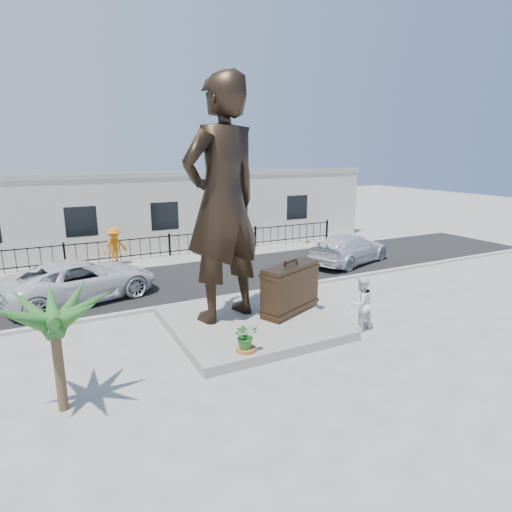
{
  "coord_description": "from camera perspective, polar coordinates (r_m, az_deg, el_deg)",
  "views": [
    {
      "loc": [
        -6.49,
        -10.64,
        5.72
      ],
      "look_at": [
        0.0,
        2.0,
        2.3
      ],
      "focal_mm": 30.0,
      "sensor_mm": 36.0,
      "label": 1
    }
  ],
  "objects": [
    {
      "name": "ground",
      "position": [
        13.71,
        3.89,
        -11.15
      ],
      "size": [
        100.0,
        100.0,
        0.0
      ],
      "primitive_type": "plane",
      "color": "#9E9991",
      "rests_on": "ground"
    },
    {
      "name": "street",
      "position": [
        20.55,
        -7.67,
        -2.74
      ],
      "size": [
        40.0,
        7.0,
        0.01
      ],
      "primitive_type": "cube",
      "color": "black",
      "rests_on": "ground"
    },
    {
      "name": "curb",
      "position": [
        17.42,
        -3.78,
        -5.46
      ],
      "size": [
        40.0,
        0.25,
        0.12
      ],
      "primitive_type": "cube",
      "color": "#A5A399",
      "rests_on": "ground"
    },
    {
      "name": "far_sidewalk",
      "position": [
        24.23,
        -10.86,
        -0.34
      ],
      "size": [
        40.0,
        2.5,
        0.02
      ],
      "primitive_type": "cube",
      "color": "#9E9991",
      "rests_on": "ground"
    },
    {
      "name": "plinth",
      "position": [
        14.64,
        -0.86,
        -8.83
      ],
      "size": [
        5.2,
        5.2,
        0.3
      ],
      "primitive_type": "cube",
      "color": "gray",
      "rests_on": "ground"
    },
    {
      "name": "fence",
      "position": [
        24.85,
        -11.45,
        1.38
      ],
      "size": [
        22.0,
        0.1,
        1.2
      ],
      "primitive_type": "cube",
      "color": "black",
      "rests_on": "ground"
    },
    {
      "name": "building",
      "position": [
        28.61,
        -13.94,
        6.07
      ],
      "size": [
        28.0,
        7.0,
        4.4
      ],
      "primitive_type": "cube",
      "color": "silver",
      "rests_on": "ground"
    },
    {
      "name": "statue",
      "position": [
        13.81,
        -4.48,
        7.27
      ],
      "size": [
        3.25,
        2.56,
        7.85
      ],
      "primitive_type": "imported",
      "rotation": [
        0.0,
        0.0,
        3.4
      ],
      "color": "black",
      "rests_on": "plinth"
    },
    {
      "name": "suitcase",
      "position": [
        14.92,
        4.61,
        -4.34
      ],
      "size": [
        2.52,
        1.67,
        1.7
      ],
      "primitive_type": "cube",
      "rotation": [
        0.0,
        0.0,
        0.41
      ],
      "color": "#352516",
      "rests_on": "plinth"
    },
    {
      "name": "tourist",
      "position": [
        14.52,
        13.8,
        -6.18
      ],
      "size": [
        0.95,
        0.77,
        1.84
      ],
      "primitive_type": "imported",
      "rotation": [
        0.0,
        0.0,
        3.22
      ],
      "color": "white",
      "rests_on": "ground"
    },
    {
      "name": "car_white",
      "position": [
        18.3,
        -22.33,
        -3.01
      ],
      "size": [
        6.43,
        4.26,
        1.64
      ],
      "primitive_type": "imported",
      "rotation": [
        0.0,
        0.0,
        1.85
      ],
      "color": "silver",
      "rests_on": "street"
    },
    {
      "name": "car_silver",
      "position": [
        23.24,
        12.37,
        0.96
      ],
      "size": [
        5.76,
        3.75,
        1.55
      ],
      "primitive_type": "imported",
      "rotation": [
        0.0,
        0.0,
        1.89
      ],
      "color": "silver",
      "rests_on": "street"
    },
    {
      "name": "worker",
      "position": [
        23.36,
        -18.31,
        1.21
      ],
      "size": [
        1.44,
        1.09,
        1.98
      ],
      "primitive_type": "imported",
      "rotation": [
        0.0,
        0.0,
        0.31
      ],
      "color": "orange",
      "rests_on": "far_sidewalk"
    },
    {
      "name": "palm_tree",
      "position": [
        11.32,
        -24.22,
        -18.13
      ],
      "size": [
        1.8,
        1.8,
        3.2
      ],
      "primitive_type": null,
      "color": "#24561F",
      "rests_on": "ground"
    },
    {
      "name": "planter",
      "position": [
        12.38,
        -1.34,
        -12.95
      ],
      "size": [
        0.56,
        0.56,
        0.4
      ],
      "primitive_type": "cylinder",
      "color": "#A15A2A",
      "rests_on": "ground"
    },
    {
      "name": "shrub",
      "position": [
        12.13,
        -1.36,
        -10.51
      ],
      "size": [
        0.75,
        0.67,
        0.75
      ],
      "primitive_type": "imported",
      "rotation": [
        0.0,
        0.0,
        -0.13
      ],
      "color": "#276C23",
      "rests_on": "planter"
    }
  ]
}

